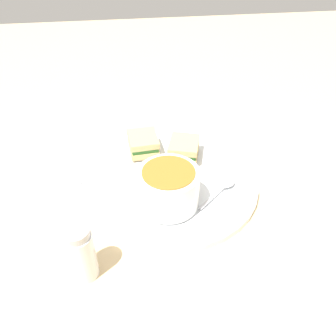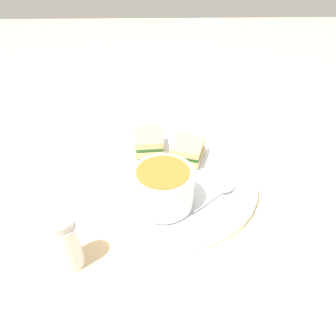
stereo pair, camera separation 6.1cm
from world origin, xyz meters
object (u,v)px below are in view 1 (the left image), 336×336
Objects in this scene: soup_bowl at (169,187)px; spoon at (225,184)px; salt_shaker at (81,253)px; sandwich_half_far at (143,144)px; sandwich_half_near at (184,149)px.

soup_bowl is 1.19× the size of spoon.
salt_shaker reaches higher than spoon.
spoon is 1.22× the size of sandwich_half_far.
spoon is at bearing -134.24° from sandwich_half_far.
sandwich_half_near is at bearing 78.68° from spoon.
soup_bowl is 0.14m from sandwich_half_near.
soup_bowl is 1.26× the size of sandwich_half_near.
spoon is 1.06× the size of sandwich_half_near.
salt_shaker is at bearing 141.62° from sandwich_half_near.
sandwich_half_far is at bearing 68.46° from sandwich_half_near.
sandwich_half_far is (0.16, 0.03, -0.02)m from soup_bowl.
salt_shaker is at bearing 167.98° from spoon.
sandwich_half_far is 0.77× the size of salt_shaker.
spoon is (0.03, -0.11, -0.03)m from soup_bowl.
sandwich_half_near is (0.13, -0.05, -0.02)m from soup_bowl.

